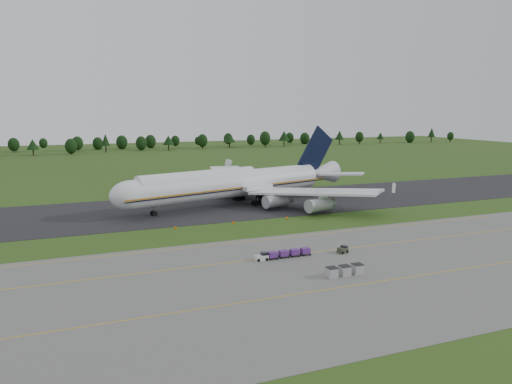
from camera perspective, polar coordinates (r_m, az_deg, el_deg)
name	(u,v)px	position (r m, az deg, el deg)	size (l,w,h in m)	color
ground	(251,229)	(112.69, -0.60, -4.24)	(600.00, 600.00, 0.00)	#2A4916
apron	(326,275)	(83.17, 8.05, -9.35)	(300.00, 52.00, 0.06)	#61615C
taxiway	(214,206)	(138.54, -4.80, -1.65)	(300.00, 40.00, 0.08)	black
apron_markings	(306,262)	(88.99, 5.78, -8.01)	(300.00, 30.20, 0.01)	#C6A00B
tree_line	(108,142)	(325.29, -16.59, 5.47)	(521.85, 21.94, 11.70)	black
aircraft	(234,183)	(140.07, -2.49, 1.03)	(76.37, 71.89, 21.48)	white
baggage_train	(282,254)	(91.11, 3.03, -7.10)	(10.79, 1.38, 1.33)	silver
utility_cart	(343,250)	(95.44, 9.88, -6.57)	(2.19, 1.70, 1.06)	#313A28
uld_row	(345,271)	(82.96, 10.12, -8.83)	(6.47, 1.67, 1.65)	#9E9E9E
edge_markers	(234,223)	(117.44, -2.57, -3.54)	(28.18, 0.30, 0.60)	#E25E07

